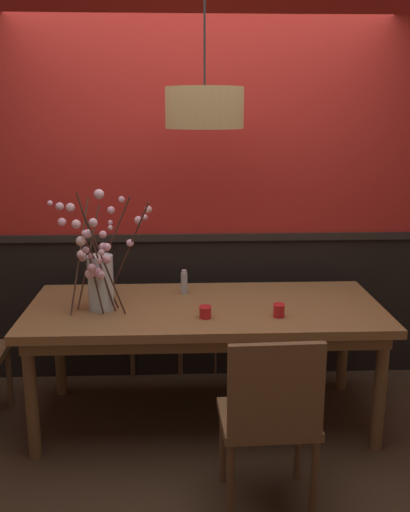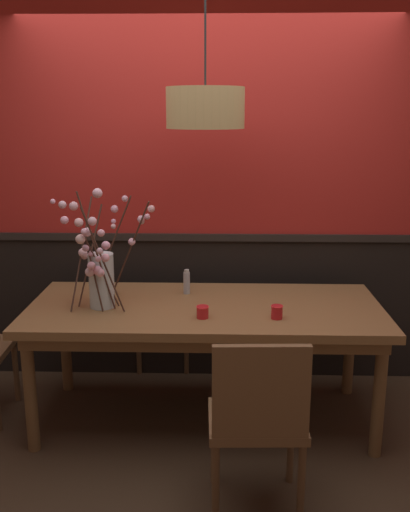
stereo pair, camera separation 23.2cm
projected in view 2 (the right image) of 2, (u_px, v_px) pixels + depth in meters
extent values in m
plane|color=#422D1E|center=(205.00, 418.00, 3.66)|extent=(24.00, 24.00, 0.00)
cube|color=black|center=(208.00, 306.00, 4.21)|extent=(4.56, 0.12, 1.02)
cube|color=black|center=(208.00, 236.00, 4.08)|extent=(4.56, 0.14, 0.05)
cube|color=#B2231E|center=(208.00, 118.00, 3.89)|extent=(4.56, 0.12, 1.66)
cube|color=olive|center=(205.00, 309.00, 3.48)|extent=(2.13, 0.93, 0.05)
cube|color=brown|center=(205.00, 319.00, 3.50)|extent=(2.02, 0.82, 0.08)
cylinder|color=brown|center=(30.00, 393.00, 3.24)|extent=(0.07, 0.07, 0.70)
cylinder|color=brown|center=(379.00, 398.00, 3.18)|extent=(0.07, 0.07, 0.70)
cylinder|color=brown|center=(65.00, 342.00, 3.96)|extent=(0.07, 0.07, 0.70)
cylinder|color=brown|center=(350.00, 345.00, 3.91)|extent=(0.07, 0.07, 0.70)
cube|color=brown|center=(247.00, 310.00, 4.32)|extent=(0.45, 0.41, 0.04)
cube|color=brown|center=(249.00, 273.00, 4.43)|extent=(0.40, 0.07, 0.44)
cylinder|color=brown|center=(271.00, 349.00, 4.20)|extent=(0.04, 0.04, 0.42)
cylinder|color=brown|center=(222.00, 346.00, 4.24)|extent=(0.04, 0.04, 0.42)
cylinder|color=brown|center=(271.00, 332.00, 4.51)|extent=(0.04, 0.04, 0.42)
cylinder|color=brown|center=(225.00, 330.00, 4.55)|extent=(0.04, 0.04, 0.42)
cube|color=brown|center=(256.00, 421.00, 2.77)|extent=(0.47, 0.40, 0.04)
cube|color=brown|center=(261.00, 392.00, 2.54)|extent=(0.43, 0.05, 0.44)
cylinder|color=brown|center=(214.00, 445.00, 2.98)|extent=(0.04, 0.04, 0.43)
cylinder|color=brown|center=(291.00, 445.00, 2.98)|extent=(0.04, 0.04, 0.43)
cylinder|color=brown|center=(216.00, 485.00, 2.66)|extent=(0.04, 0.04, 0.43)
cylinder|color=brown|center=(301.00, 485.00, 2.67)|extent=(0.04, 0.04, 0.43)
cylinder|color=brown|center=(16.00, 371.00, 3.84)|extent=(0.04, 0.04, 0.42)
cube|color=brown|center=(163.00, 306.00, 4.34)|extent=(0.43, 0.43, 0.04)
cube|color=brown|center=(164.00, 270.00, 4.46)|extent=(0.39, 0.05, 0.42)
cylinder|color=brown|center=(186.00, 345.00, 4.23)|extent=(0.04, 0.04, 0.45)
cylinder|color=brown|center=(139.00, 345.00, 4.23)|extent=(0.04, 0.04, 0.45)
cylinder|color=brown|center=(187.00, 328.00, 4.57)|extent=(0.04, 0.04, 0.45)
cylinder|color=brown|center=(143.00, 328.00, 4.57)|extent=(0.04, 0.04, 0.45)
cylinder|color=silver|center=(102.00, 280.00, 3.41)|extent=(0.15, 0.15, 0.33)
cylinder|color=silver|center=(102.00, 300.00, 3.44)|extent=(0.13, 0.13, 0.07)
cylinder|color=#472D23|center=(82.00, 253.00, 3.42)|extent=(0.09, 0.33, 0.63)
sphere|color=#FBB0D2|center=(53.00, 201.00, 3.37)|extent=(0.03, 0.03, 0.03)
sphere|color=beige|center=(62.00, 205.00, 3.38)|extent=(0.05, 0.05, 0.05)
sphere|color=#F4B8C1|center=(83.00, 253.00, 3.40)|extent=(0.05, 0.05, 0.05)
sphere|color=#F9AECA|center=(64.00, 220.00, 3.39)|extent=(0.05, 0.05, 0.05)
cylinder|color=#472D23|center=(102.00, 272.00, 3.35)|extent=(0.18, 0.11, 0.46)
sphere|color=#F3B0C2|center=(102.00, 273.00, 3.37)|extent=(0.03, 0.03, 0.03)
sphere|color=#F2A7C2|center=(98.00, 270.00, 3.32)|extent=(0.05, 0.05, 0.05)
sphere|color=#FEBDD1|center=(100.00, 273.00, 3.31)|extent=(0.05, 0.05, 0.05)
sphere|color=#FCADCB|center=(106.00, 245.00, 3.26)|extent=(0.05, 0.05, 0.05)
cylinder|color=#472D23|center=(103.00, 261.00, 3.25)|extent=(0.22, 0.08, 0.63)
sphere|color=#E8B3CC|center=(100.00, 251.00, 3.17)|extent=(0.04, 0.04, 0.04)
sphere|color=#F9A7BC|center=(105.00, 258.00, 3.21)|extent=(0.05, 0.05, 0.05)
sphere|color=#F8AEC4|center=(98.00, 259.00, 3.21)|extent=(0.03, 0.03, 0.03)
sphere|color=#F9A7BB|center=(101.00, 233.00, 3.14)|extent=(0.04, 0.04, 0.04)
cylinder|color=#472D23|center=(90.00, 255.00, 3.45)|extent=(0.14, 0.20, 0.59)
sphere|color=#FBBDC2|center=(79.00, 222.00, 3.44)|extent=(0.05, 0.05, 0.05)
sphere|color=beige|center=(84.00, 256.00, 3.45)|extent=(0.04, 0.04, 0.04)
sphere|color=beige|center=(74.00, 206.00, 3.46)|extent=(0.06, 0.06, 0.06)
cylinder|color=#472D23|center=(111.00, 248.00, 3.51)|extent=(0.29, 0.12, 0.65)
sphere|color=#F1B1CE|center=(125.00, 199.00, 3.56)|extent=(0.04, 0.04, 0.04)
sphere|color=beige|center=(113.00, 226.00, 3.56)|extent=(0.03, 0.03, 0.03)
sphere|color=#F9B4D3|center=(106.00, 245.00, 3.53)|extent=(0.05, 0.05, 0.05)
sphere|color=#F7AFCC|center=(115.00, 209.00, 3.57)|extent=(0.05, 0.05, 0.05)
sphere|color=#EEA8CD|center=(113.00, 221.00, 3.57)|extent=(0.03, 0.03, 0.03)
cylinder|color=#472D23|center=(96.00, 252.00, 3.29)|extent=(0.19, 0.07, 0.70)
sphere|color=#F3BBCE|center=(92.00, 221.00, 3.18)|extent=(0.05, 0.05, 0.05)
sphere|color=#F3B5C8|center=(97.00, 193.00, 3.11)|extent=(0.05, 0.05, 0.05)
sphere|color=#FCB4D1|center=(91.00, 254.00, 3.31)|extent=(0.04, 0.04, 0.04)
cylinder|color=#472D23|center=(130.00, 249.00, 3.52)|extent=(0.29, 0.28, 0.63)
sphere|color=beige|center=(142.00, 221.00, 3.59)|extent=(0.04, 0.04, 0.04)
sphere|color=#F5B5CF|center=(132.00, 242.00, 3.50)|extent=(0.04, 0.04, 0.04)
sphere|color=#FAA9C6|center=(147.00, 217.00, 3.54)|extent=(0.04, 0.04, 0.04)
sphere|color=#F8B6BB|center=(151.00, 209.00, 3.56)|extent=(0.05, 0.05, 0.05)
sphere|color=#F7BAD1|center=(141.00, 219.00, 3.57)|extent=(0.05, 0.05, 0.05)
cylinder|color=#472D23|center=(93.00, 270.00, 3.32)|extent=(0.11, 0.05, 0.49)
sphere|color=#FDB7D2|center=(84.00, 232.00, 3.19)|extent=(0.04, 0.04, 0.04)
sphere|color=beige|center=(90.00, 272.00, 3.32)|extent=(0.06, 0.06, 0.06)
sphere|color=#E7ADD0|center=(86.00, 248.00, 3.28)|extent=(0.04, 0.04, 0.04)
sphere|color=#FBAEC6|center=(91.00, 266.00, 3.28)|extent=(0.05, 0.05, 0.05)
sphere|color=beige|center=(80.00, 239.00, 3.21)|extent=(0.06, 0.06, 0.06)
sphere|color=silver|center=(87.00, 232.00, 3.24)|extent=(0.05, 0.05, 0.05)
cylinder|color=red|center=(203.00, 312.00, 3.25)|extent=(0.07, 0.07, 0.07)
torus|color=red|center=(203.00, 307.00, 3.25)|extent=(0.07, 0.07, 0.01)
cylinder|color=silver|center=(203.00, 314.00, 3.26)|extent=(0.05, 0.05, 0.04)
cylinder|color=red|center=(277.00, 312.00, 3.24)|extent=(0.06, 0.06, 0.08)
torus|color=red|center=(277.00, 306.00, 3.23)|extent=(0.07, 0.07, 0.01)
cylinder|color=silver|center=(277.00, 314.00, 3.25)|extent=(0.05, 0.05, 0.04)
cylinder|color=#ADADB2|center=(187.00, 283.00, 3.68)|extent=(0.04, 0.04, 0.14)
cylinder|color=beige|center=(187.00, 271.00, 3.67)|extent=(0.03, 0.03, 0.02)
cylinder|color=tan|center=(204.00, 108.00, 3.25)|extent=(0.44, 0.44, 0.23)
sphere|color=#F9EAB7|center=(204.00, 114.00, 3.26)|extent=(0.14, 0.14, 0.14)
cylinder|color=black|center=(204.00, 24.00, 3.14)|extent=(0.01, 0.01, 0.66)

